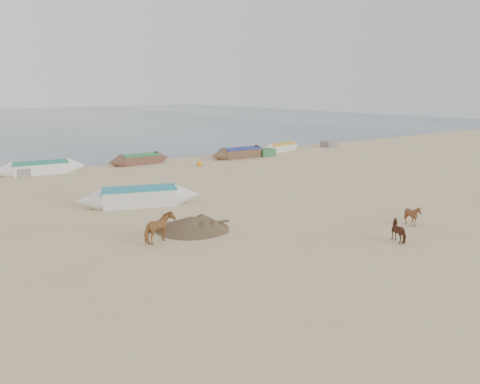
% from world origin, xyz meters
% --- Properties ---
extents(ground, '(140.00, 140.00, 0.00)m').
position_xyz_m(ground, '(0.00, 0.00, 0.00)').
color(ground, tan).
rests_on(ground, ground).
extents(cow_adult, '(1.53, 1.14, 1.17)m').
position_xyz_m(cow_adult, '(-5.32, 2.05, 0.59)').
color(cow_adult, '#966331').
rests_on(cow_adult, ground).
extents(calf_front, '(1.12, 1.09, 0.95)m').
position_xyz_m(calf_front, '(4.78, -2.38, 0.47)').
color(calf_front, brown).
rests_on(calf_front, ground).
extents(calf_right, '(0.82, 0.92, 0.85)m').
position_xyz_m(calf_right, '(2.51, -3.38, 0.43)').
color(calf_right, '#562E1B').
rests_on(calf_right, ground).
extents(near_canoe, '(6.39, 3.20, 0.98)m').
position_xyz_m(near_canoe, '(-3.51, 8.00, 0.49)').
color(near_canoe, silver).
rests_on(near_canoe, ground).
extents(debris_pile, '(3.37, 3.37, 0.57)m').
position_xyz_m(debris_pile, '(-3.36, 2.88, 0.28)').
color(debris_pile, brown).
rests_on(debris_pile, ground).
extents(waterline_canoes, '(48.36, 4.81, 0.92)m').
position_xyz_m(waterline_canoes, '(-4.13, 20.62, 0.42)').
color(waterline_canoes, brown).
rests_on(waterline_canoes, ground).
extents(beach_clutter, '(47.23, 4.43, 0.64)m').
position_xyz_m(beach_clutter, '(3.49, 19.24, 0.30)').
color(beach_clutter, '#326F3B').
rests_on(beach_clutter, ground).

